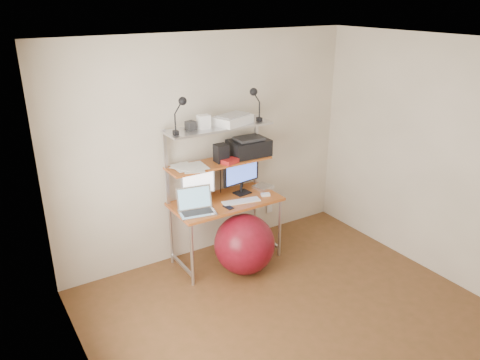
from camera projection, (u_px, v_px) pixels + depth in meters
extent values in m
plane|color=brown|center=(306.00, 329.00, 4.28)|extent=(3.60, 3.60, 0.00)
plane|color=silver|center=(325.00, 46.00, 3.35)|extent=(3.60, 3.60, 0.00)
plane|color=#EFE0C8|center=(209.00, 148.00, 5.23)|extent=(3.60, 0.00, 3.60)
plane|color=#EFE0C8|center=(94.00, 268.00, 2.93)|extent=(0.00, 3.60, 3.60)
plane|color=#EFE0C8|center=(452.00, 165.00, 4.70)|extent=(0.00, 3.60, 3.60)
cube|color=#B34D22|center=(226.00, 202.00, 5.14)|extent=(1.20, 0.60, 0.03)
cylinder|color=silver|center=(192.00, 255.00, 4.80)|extent=(0.04, 0.04, 0.71)
cylinder|color=silver|center=(171.00, 235.00, 5.21)|extent=(0.04, 0.04, 0.71)
cylinder|color=silver|center=(280.00, 228.00, 5.35)|extent=(0.04, 0.04, 0.71)
cylinder|color=silver|center=(255.00, 212.00, 5.76)|extent=(0.04, 0.04, 0.71)
cube|color=silver|center=(166.00, 168.00, 4.91)|extent=(0.03, 0.04, 0.84)
cube|color=silver|center=(256.00, 150.00, 5.47)|extent=(0.03, 0.04, 0.84)
cube|color=#B34D22|center=(219.00, 163.00, 5.09)|extent=(1.18, 0.34, 0.02)
cube|color=silver|center=(219.00, 127.00, 4.94)|extent=(1.18, 0.34, 0.02)
cube|color=white|center=(270.00, 208.00, 5.99)|extent=(0.08, 0.01, 0.12)
cube|color=#ACADB1|center=(199.00, 202.00, 5.07)|extent=(0.19, 0.17, 0.01)
cylinder|color=#ACADB1|center=(198.00, 197.00, 5.07)|extent=(0.03, 0.03, 0.09)
cube|color=#ACADB1|center=(198.00, 181.00, 5.00)|extent=(0.37, 0.11, 0.28)
plane|color=white|center=(198.00, 182.00, 4.98)|extent=(0.32, 0.08, 0.33)
cube|color=black|center=(242.00, 193.00, 5.31)|extent=(0.19, 0.16, 0.01)
cylinder|color=black|center=(241.00, 187.00, 5.31)|extent=(0.03, 0.03, 0.11)
cube|color=black|center=(241.00, 171.00, 5.23)|extent=(0.49, 0.09, 0.29)
plane|color=#4261E0|center=(242.00, 171.00, 5.22)|extent=(0.43, 0.06, 0.44)
cube|color=silver|center=(197.00, 213.00, 4.83)|extent=(0.41, 0.32, 0.02)
cube|color=#2B2B2E|center=(197.00, 212.00, 4.82)|extent=(0.34, 0.21, 0.00)
cube|color=silver|center=(193.00, 197.00, 4.89)|extent=(0.38, 0.14, 0.24)
plane|color=#6793AC|center=(193.00, 197.00, 4.89)|extent=(0.35, 0.15, 0.32)
cube|color=white|center=(241.00, 201.00, 5.10)|extent=(0.44, 0.20, 0.01)
cube|color=white|center=(265.00, 195.00, 5.25)|extent=(0.11, 0.09, 0.03)
cube|color=silver|center=(263.00, 187.00, 5.45)|extent=(0.23, 0.23, 0.04)
cube|color=black|center=(228.00, 207.00, 4.96)|extent=(0.08, 0.13, 0.01)
cube|color=black|center=(249.00, 148.00, 5.26)|extent=(0.46, 0.32, 0.18)
cube|color=#2B2B2E|center=(249.00, 139.00, 5.22)|extent=(0.31, 0.23, 0.03)
cube|color=black|center=(221.00, 153.00, 5.05)|extent=(0.14, 0.14, 0.20)
cube|color=#AE1B1C|center=(230.00, 161.00, 5.03)|extent=(0.20, 0.16, 0.05)
cube|color=white|center=(233.00, 120.00, 5.00)|extent=(0.47, 0.38, 0.09)
cube|color=#ACADB1|center=(233.00, 115.00, 4.98)|extent=(0.39, 0.30, 0.02)
cube|color=white|center=(204.00, 122.00, 4.83)|extent=(0.13, 0.11, 0.14)
cube|color=#2B2B2E|center=(191.00, 126.00, 4.79)|extent=(0.11, 0.11, 0.09)
cube|color=black|center=(176.00, 133.00, 4.61)|extent=(0.05, 0.06, 0.05)
cylinder|color=black|center=(175.00, 122.00, 4.58)|extent=(0.01, 0.01, 0.17)
sphere|color=black|center=(183.00, 101.00, 4.53)|extent=(0.08, 0.08, 0.08)
cube|color=black|center=(259.00, 119.00, 5.11)|extent=(0.05, 0.06, 0.05)
cylinder|color=black|center=(259.00, 110.00, 5.07)|extent=(0.01, 0.01, 0.17)
sphere|color=black|center=(254.00, 92.00, 4.94)|extent=(0.08, 0.08, 0.08)
sphere|color=maroon|center=(244.00, 244.00, 5.06)|extent=(0.66, 0.66, 0.66)
cube|color=white|center=(194.00, 168.00, 4.88)|extent=(0.30, 0.34, 0.00)
cube|color=white|center=(183.00, 167.00, 4.91)|extent=(0.21, 0.28, 0.00)
cube|color=white|center=(196.00, 166.00, 4.92)|extent=(0.23, 0.30, 0.00)
cube|color=white|center=(186.00, 167.00, 4.88)|extent=(0.32, 0.35, 0.00)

